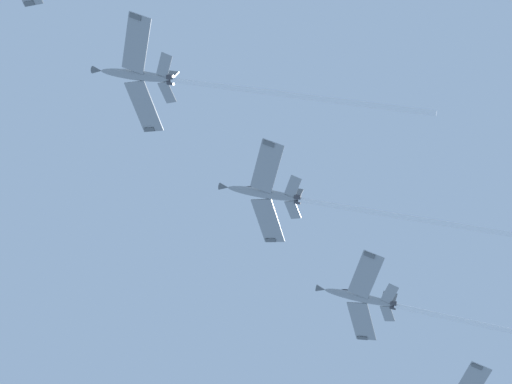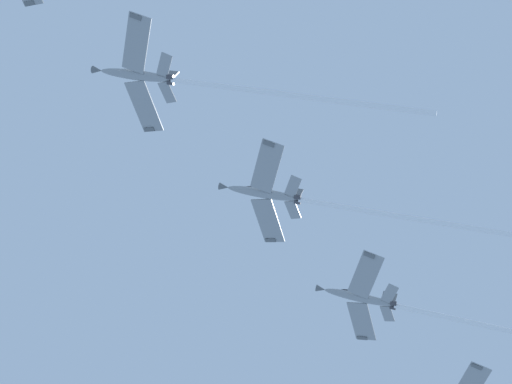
# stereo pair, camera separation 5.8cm
# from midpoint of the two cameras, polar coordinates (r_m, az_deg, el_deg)

# --- Properties ---
(jet_second) EXTENTS (38.50, 37.22, 17.55)m
(jet_second) POSITION_cam_midpoint_polar(r_m,az_deg,el_deg) (108.78, -5.12, 8.71)
(jet_second) COLOR gray
(jet_third) EXTENTS (44.05, 42.75, 20.30)m
(jet_third) POSITION_cam_midpoint_polar(r_m,az_deg,el_deg) (112.25, 6.57, -1.09)
(jet_third) COLOR gray
(jet_fourth) EXTENTS (38.79, 37.49, 19.18)m
(jet_fourth) POSITION_cam_midpoint_polar(r_m,az_deg,el_deg) (122.33, 12.97, -9.21)
(jet_fourth) COLOR gray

